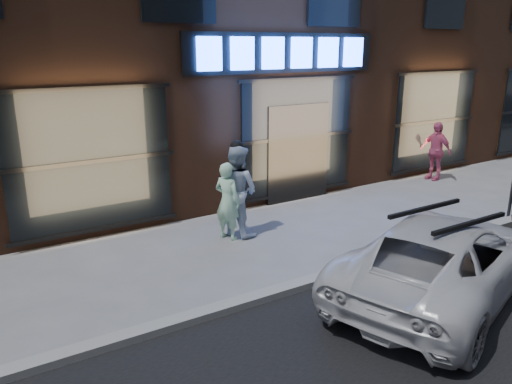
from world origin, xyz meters
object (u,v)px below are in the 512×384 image
(passerby, at_px, (435,151))
(white_suv, at_px, (442,257))
(man_bowtie, at_px, (228,201))
(man_cap, at_px, (237,190))

(passerby, xyz_separation_m, white_suv, (-5.64, -4.75, -0.21))
(man_bowtie, xyz_separation_m, passerby, (7.32, 0.92, 0.05))
(passerby, bearing_deg, man_bowtie, -87.55)
(man_bowtie, distance_m, passerby, 7.38)
(passerby, distance_m, white_suv, 7.38)
(man_cap, distance_m, passerby, 7.07)
(man_cap, xyz_separation_m, white_suv, (1.38, -3.96, -0.31))
(man_bowtie, distance_m, white_suv, 4.19)
(man_bowtie, distance_m, man_cap, 0.35)
(man_cap, bearing_deg, passerby, -103.68)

